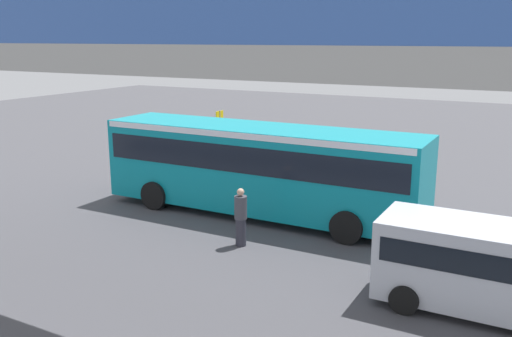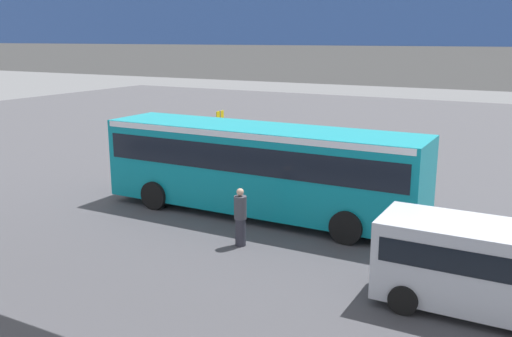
{
  "view_description": "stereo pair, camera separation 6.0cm",
  "coord_description": "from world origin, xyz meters",
  "views": [
    {
      "loc": [
        -8.92,
        17.81,
        6.14
      ],
      "look_at": [
        0.23,
        0.9,
        1.6
      ],
      "focal_mm": 39.0,
      "sensor_mm": 36.0,
      "label": 1
    },
    {
      "loc": [
        -8.97,
        17.78,
        6.14
      ],
      "look_at": [
        0.23,
        0.9,
        1.6
      ],
      "focal_mm": 39.0,
      "sensor_mm": 36.0,
      "label": 2
    }
  ],
  "objects": [
    {
      "name": "bicycle_orange",
      "position": [
        -7.66,
        2.22,
        0.37
      ],
      "size": [
        1.77,
        0.44,
        0.96
      ],
      "color": "black",
      "rests_on": "ground"
    },
    {
      "name": "lane_dash_centre",
      "position": [
        4.0,
        -2.47,
        0.0
      ],
      "size": [
        2.0,
        0.2,
        0.01
      ],
      "primitive_type": "cube",
      "color": "silver",
      "rests_on": "ground"
    },
    {
      "name": "traffic_sign",
      "position": [
        4.89,
        -4.12,
        1.89
      ],
      "size": [
        0.08,
        0.6,
        2.8
      ],
      "color": "slate",
      "rests_on": "ground"
    },
    {
      "name": "lane_dash_leftmost",
      "position": [
        -4.0,
        -2.47,
        0.0
      ],
      "size": [
        2.0,
        0.2,
        0.01
      ],
      "primitive_type": "cube",
      "color": "silver",
      "rests_on": "ground"
    },
    {
      "name": "parked_van",
      "position": [
        -7.95,
        5.05,
        1.18
      ],
      "size": [
        4.8,
        2.17,
        2.05
      ],
      "color": "#B7BCC6",
      "rests_on": "ground"
    },
    {
      "name": "city_bus",
      "position": [
        -0.03,
        1.14,
        1.88
      ],
      "size": [
        11.54,
        2.85,
        3.15
      ],
      "color": "#0C8493",
      "rests_on": "ground"
    },
    {
      "name": "pedestrian_overpass",
      "position": [
        0.0,
        9.53,
        5.28
      ],
      "size": [
        25.28,
        2.6,
        7.14
      ],
      "color": "#9E9E99",
      "rests_on": "ground"
    },
    {
      "name": "ground",
      "position": [
        0.0,
        0.0,
        0.0
      ],
      "size": [
        80.0,
        80.0,
        0.0
      ],
      "primitive_type": "plane",
      "color": "#424247"
    },
    {
      "name": "lane_dash_left",
      "position": [
        0.0,
        -2.47,
        0.0
      ],
      "size": [
        2.0,
        0.2,
        0.01
      ],
      "primitive_type": "cube",
      "color": "silver",
      "rests_on": "ground"
    },
    {
      "name": "pedestrian",
      "position": [
        -0.97,
        4.08,
        0.89
      ],
      "size": [
        0.38,
        0.38,
        1.79
      ],
      "color": "#2D2D38",
      "rests_on": "ground"
    }
  ]
}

